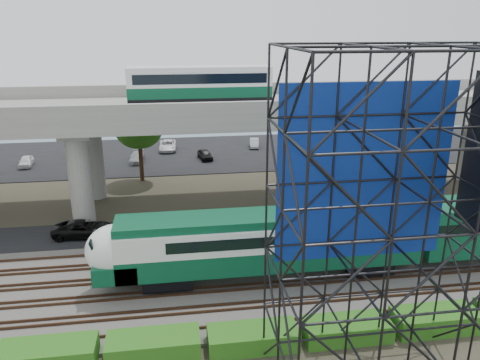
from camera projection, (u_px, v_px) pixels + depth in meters
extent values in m
plane|color=#474233|center=(224.00, 301.00, 27.93)|extent=(140.00, 140.00, 0.00)
cube|color=slate|center=(220.00, 283.00, 29.78)|extent=(90.00, 12.00, 0.20)
cube|color=black|center=(209.00, 229.00, 37.78)|extent=(90.00, 5.00, 0.08)
cube|color=black|center=(194.00, 153.00, 59.83)|extent=(90.00, 18.00, 0.08)
cube|color=slate|center=(187.00, 120.00, 80.49)|extent=(140.00, 40.00, 0.03)
cube|color=#472D1E|center=(230.00, 325.00, 25.29)|extent=(90.00, 0.08, 0.16)
cube|color=#472D1E|center=(226.00, 310.00, 26.64)|extent=(90.00, 0.08, 0.16)
cube|color=#472D1E|center=(225.00, 304.00, 27.17)|extent=(90.00, 0.08, 0.16)
cube|color=#472D1E|center=(223.00, 291.00, 28.52)|extent=(90.00, 0.08, 0.16)
cube|color=#472D1E|center=(222.00, 286.00, 29.05)|extent=(90.00, 0.08, 0.16)
cube|color=#472D1E|center=(219.00, 274.00, 30.40)|extent=(90.00, 0.08, 0.16)
cube|color=#472D1E|center=(218.00, 270.00, 30.92)|extent=(90.00, 0.08, 0.16)
cube|color=#472D1E|center=(216.00, 260.00, 32.28)|extent=(90.00, 0.08, 0.16)
cube|color=#472D1E|center=(215.00, 256.00, 32.80)|extent=(90.00, 0.08, 0.16)
cube|color=#472D1E|center=(214.00, 247.00, 34.15)|extent=(90.00, 0.08, 0.16)
cube|color=black|center=(168.00, 277.00, 29.10)|extent=(3.00, 2.20, 0.90)
cube|color=black|center=(366.00, 262.00, 30.89)|extent=(3.00, 2.20, 0.90)
cube|color=#0A482C|center=(270.00, 253.00, 29.63)|extent=(19.00, 3.00, 1.40)
cube|color=silver|center=(271.00, 232.00, 29.17)|extent=(19.00, 3.00, 1.50)
cube|color=#0A482C|center=(271.00, 217.00, 28.86)|extent=(19.00, 2.60, 0.50)
cube|color=black|center=(286.00, 230.00, 29.30)|extent=(15.00, 3.06, 0.70)
ellipsoid|color=silver|center=(116.00, 250.00, 28.04)|extent=(3.60, 3.00, 3.20)
cube|color=#0A482C|center=(117.00, 266.00, 28.37)|extent=(2.60, 3.00, 1.10)
cube|color=black|center=(96.00, 244.00, 27.73)|extent=(0.48, 2.00, 1.09)
cube|color=#0A482C|center=(476.00, 225.00, 31.24)|extent=(8.00, 3.00, 3.40)
cube|color=#9E9B93|center=(202.00, 112.00, 40.23)|extent=(80.00, 12.00, 1.20)
cube|color=#9E9B93|center=(207.00, 110.00, 34.47)|extent=(80.00, 0.50, 1.10)
cube|color=#9E9B93|center=(198.00, 89.00, 45.26)|extent=(80.00, 0.50, 1.10)
cylinder|color=#9E9B93|center=(80.00, 180.00, 37.02)|extent=(1.80, 1.80, 8.00)
cylinder|color=#9E9B93|center=(93.00, 157.00, 43.59)|extent=(1.80, 1.80, 8.00)
cube|color=#9E9B93|center=(83.00, 125.00, 39.14)|extent=(2.40, 9.00, 0.60)
cylinder|color=#9E9B93|center=(324.00, 169.00, 39.78)|extent=(1.80, 1.80, 8.00)
cylinder|color=#9E9B93|center=(301.00, 149.00, 46.35)|extent=(1.80, 1.80, 8.00)
cube|color=#9E9B93|center=(314.00, 119.00, 41.89)|extent=(2.40, 9.00, 0.60)
cylinder|color=#9E9B93|center=(469.00, 143.00, 48.83)|extent=(1.80, 1.80, 8.00)
cube|color=black|center=(200.00, 101.00, 39.91)|extent=(12.00, 2.50, 0.70)
cube|color=#0A482C|center=(200.00, 91.00, 39.66)|extent=(12.00, 2.50, 0.90)
cube|color=silver|center=(200.00, 78.00, 39.31)|extent=(12.00, 2.50, 1.30)
cube|color=black|center=(200.00, 77.00, 39.30)|extent=(11.00, 2.56, 0.80)
cube|color=silver|center=(199.00, 68.00, 39.06)|extent=(12.00, 2.40, 0.30)
cube|color=navy|center=(364.00, 174.00, 21.16)|extent=(8.10, 0.08, 8.25)
cube|color=#255D15|center=(48.00, 356.00, 22.47)|extent=(4.60, 1.80, 1.20)
cube|color=#255D15|center=(154.00, 346.00, 23.17)|extent=(4.60, 1.80, 1.15)
cube|color=#255D15|center=(253.00, 338.00, 23.87)|extent=(4.60, 1.80, 1.03)
cube|color=#255D15|center=(346.00, 329.00, 24.56)|extent=(4.60, 1.80, 1.01)
cube|color=#255D15|center=(435.00, 320.00, 25.24)|extent=(4.60, 1.80, 1.12)
cylinder|color=#382314|center=(367.00, 185.00, 40.83)|extent=(0.44, 0.44, 4.80)
ellipsoid|color=#255D15|center=(370.00, 150.00, 39.82)|extent=(4.94, 4.94, 4.18)
cylinder|color=#382314|center=(141.00, 159.00, 48.87)|extent=(0.44, 0.44, 4.80)
ellipsoid|color=#255D15|center=(139.00, 128.00, 47.86)|extent=(4.94, 4.94, 4.18)
imported|color=black|center=(83.00, 229.00, 36.13)|extent=(4.69, 2.40, 1.27)
imported|color=silver|center=(26.00, 161.00, 54.13)|extent=(1.74, 3.55, 1.17)
imported|color=#95969C|center=(76.00, 149.00, 59.46)|extent=(1.27, 3.48, 1.14)
imported|color=#96989D|center=(137.00, 157.00, 55.87)|extent=(1.70, 3.94, 1.13)
imported|color=white|center=(168.00, 145.00, 61.04)|extent=(2.22, 4.62, 1.27)
imported|color=black|center=(205.00, 154.00, 56.99)|extent=(1.96, 3.58, 1.15)
imported|color=#AAADB2|center=(254.00, 143.00, 62.65)|extent=(1.73, 3.55, 1.12)
imported|color=white|center=(298.00, 151.00, 58.59)|extent=(2.12, 4.38, 1.23)
imported|color=#9B9EA2|center=(323.00, 140.00, 63.96)|extent=(2.66, 4.27, 1.10)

